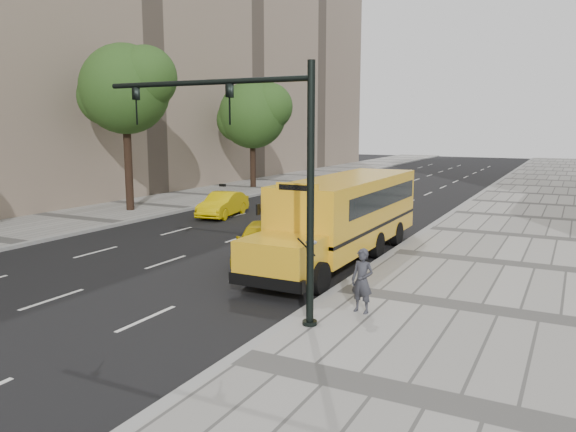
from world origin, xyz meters
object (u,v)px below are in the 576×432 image
at_px(tree_b, 126,88).
at_px(pedestrian, 362,281).
at_px(tree_c, 254,114).
at_px(taxi_near, 262,241).
at_px(school_bus, 346,211).
at_px(taxi_far, 223,204).
at_px(traffic_signal, 258,161).

bearing_deg(tree_b, pedestrian, -31.03).
distance_m(tree_b, pedestrian, 21.61).
relative_size(tree_c, taxi_near, 1.93).
bearing_deg(tree_c, taxi_near, -58.38).
bearing_deg(tree_c, school_bus, -50.63).
distance_m(taxi_far, pedestrian, 17.18).
distance_m(pedestrian, traffic_signal, 4.08).
height_order(taxi_near, traffic_signal, traffic_signal).
distance_m(tree_c, taxi_near, 24.18).
xyz_separation_m(tree_b, taxi_near, (12.41, -6.52, -6.20)).
xyz_separation_m(tree_c, traffic_signal, (15.59, -25.79, -1.67)).
distance_m(school_bus, traffic_signal, 8.01).
height_order(tree_b, traffic_signal, tree_b).
bearing_deg(taxi_near, tree_c, 101.06).
height_order(school_bus, taxi_far, school_bus).
bearing_deg(traffic_signal, taxi_far, 127.20).
distance_m(taxi_near, traffic_signal, 7.31).
height_order(tree_c, taxi_far, tree_c).
xyz_separation_m(tree_b, tree_c, (0.00, 13.62, -1.17)).
bearing_deg(taxi_near, taxi_far, 111.44).
xyz_separation_m(tree_b, taxi_far, (5.45, 1.21, -6.27)).
bearing_deg(school_bus, tree_b, 163.07).
xyz_separation_m(tree_c, taxi_near, (12.40, -20.14, -5.03)).
xyz_separation_m(pedestrian, traffic_signal, (-2.21, -1.45, 3.10)).
height_order(tree_b, school_bus, tree_b).
bearing_deg(traffic_signal, tree_c, 121.16).
xyz_separation_m(tree_c, school_bus, (14.90, -18.16, -4.00)).
bearing_deg(taxi_far, taxi_near, -56.99).
bearing_deg(traffic_signal, school_bus, 95.18).
bearing_deg(pedestrian, traffic_signal, -136.66).
bearing_deg(traffic_signal, taxi_near, 119.47).
height_order(tree_b, tree_c, tree_b).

